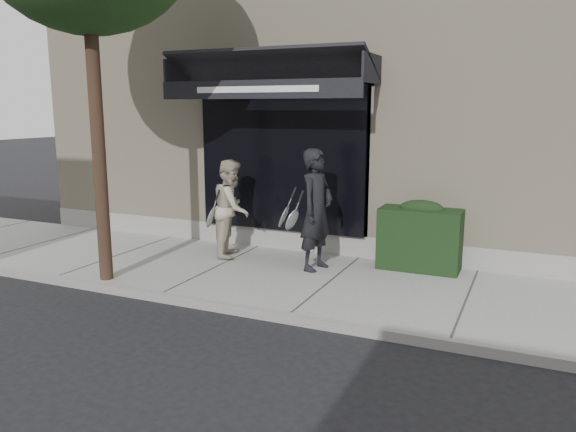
% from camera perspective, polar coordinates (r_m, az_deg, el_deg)
% --- Properties ---
extents(ground, '(80.00, 80.00, 0.00)m').
position_cam_1_polar(ground, '(8.67, 4.31, -7.34)').
color(ground, black).
rests_on(ground, ground).
extents(sidewalk, '(20.00, 3.00, 0.12)m').
position_cam_1_polar(sidewalk, '(8.66, 4.31, -6.96)').
color(sidewalk, gray).
rests_on(sidewalk, ground).
extents(curb, '(20.00, 0.10, 0.14)m').
position_cam_1_polar(curb, '(7.30, 0.10, -10.33)').
color(curb, gray).
rests_on(curb, ground).
extents(building_facade, '(14.30, 8.04, 5.64)m').
position_cam_1_polar(building_facade, '(13.02, 12.01, 10.79)').
color(building_facade, beige).
rests_on(building_facade, ground).
extents(hedge, '(1.30, 0.70, 1.14)m').
position_cam_1_polar(hedge, '(9.39, 13.31, -2.02)').
color(hedge, black).
rests_on(hedge, sidewalk).
extents(pedestrian_front, '(0.84, 0.89, 1.97)m').
position_cam_1_polar(pedestrian_front, '(9.03, 2.90, 0.62)').
color(pedestrian_front, black).
rests_on(pedestrian_front, sidewalk).
extents(pedestrian_back, '(0.86, 0.99, 1.72)m').
position_cam_1_polar(pedestrian_back, '(9.93, -5.72, 0.80)').
color(pedestrian_back, '#C0B49A').
rests_on(pedestrian_back, sidewalk).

